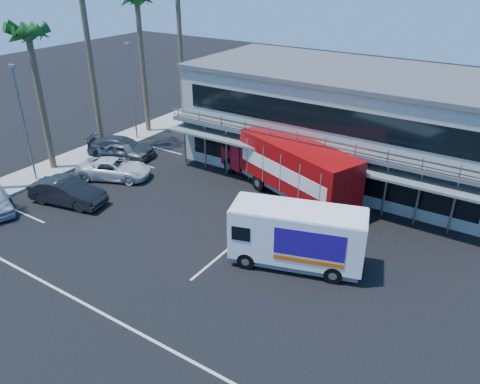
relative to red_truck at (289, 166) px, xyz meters
The scene contains 13 objects.
ground 9.18m from the red_truck, 100.56° to the right, with size 120.00×120.00×0.00m, color black.
building 6.49m from the red_truck, 77.52° to the left, with size 22.40×12.00×7.30m.
curb_strip 16.99m from the red_truck, behind, with size 3.00×32.00×0.16m, color #A5A399.
palm_c 18.91m from the red_truck, 160.71° to the right, with size 2.80×2.80×10.75m.
palm_e 18.88m from the red_truck, 165.54° to the left, with size 2.80×2.80×12.25m.
light_pole_near 17.81m from the red_truck, 153.82° to the right, with size 0.50×0.25×8.09m.
light_pole_far 16.17m from the red_truck, behind, with size 0.50×0.25×8.09m.
red_truck is the anchor object (origin of this frame).
white_van 7.91m from the red_truck, 59.25° to the right, with size 6.98×4.13×3.23m.
parked_car_b 14.22m from the red_truck, 141.87° to the right, with size 1.73×4.96×1.64m, color black.
parked_car_c 12.44m from the red_truck, 159.21° to the right, with size 2.35×5.09×1.41m, color silver.
parked_car_d 14.25m from the red_truck, behind, with size 2.16×5.31×1.54m, color #293036.
parked_car_e 13.64m from the red_truck, behind, with size 1.61×4.00×1.36m, color slate.
Camera 1 is at (14.09, -16.13, 14.16)m, focal length 35.00 mm.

